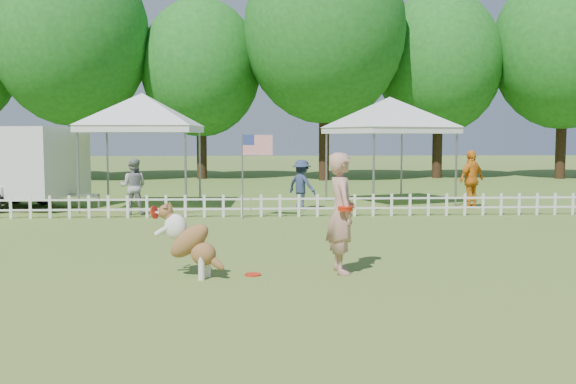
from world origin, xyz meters
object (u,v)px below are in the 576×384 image
object	(u,v)px
handler	(341,213)
cargo_trailer	(3,167)
spectator_a	(133,187)
spectator_c	(471,180)
dog	(190,241)
flag_pole	(242,176)
frisbee_on_turf	(253,275)
canopy_tent_right	(389,152)
spectator_b	(302,185)
canopy_tent_left	(143,152)

from	to	relation	value
handler	cargo_trailer	bearing A→B (deg)	36.55
handler	spectator_a	bearing A→B (deg)	24.90
spectator_c	dog	bearing A→B (deg)	16.92
spectator_a	cargo_trailer	bearing A→B (deg)	-19.79
spectator_c	flag_pole	bearing A→B (deg)	-16.97
cargo_trailer	spectator_c	distance (m)	13.90
frisbee_on_turf	canopy_tent_right	size ratio (longest dim) A/B	0.08
flag_pole	spectator_a	distance (m)	3.20
frisbee_on_turf	spectator_b	xyz separation A→B (m)	(1.44, 8.78, 0.72)
handler	spectator_b	size ratio (longest dim) A/B	1.30
frisbee_on_turf	canopy_tent_right	bearing A→B (deg)	67.22
cargo_trailer	flag_pole	bearing A→B (deg)	-3.40
frisbee_on_turf	canopy_tent_left	bearing A→B (deg)	108.63
dog	flag_pole	bearing A→B (deg)	106.76
canopy_tent_left	canopy_tent_right	distance (m)	7.60
flag_pole	spectator_a	size ratio (longest dim) A/B	1.45
handler	canopy_tent_right	size ratio (longest dim) A/B	0.57
spectator_a	spectator_c	world-z (taller)	spectator_c
canopy_tent_left	flag_pole	world-z (taller)	canopy_tent_left
handler	spectator_a	world-z (taller)	handler
frisbee_on_turf	spectator_a	distance (m)	8.57
canopy_tent_right	spectator_a	xyz separation A→B (m)	(-7.57, -2.41, -0.88)
flag_pole	handler	bearing A→B (deg)	-61.47
spectator_a	canopy_tent_left	bearing A→B (deg)	-85.79
flag_pole	canopy_tent_left	bearing A→B (deg)	151.62
frisbee_on_turf	flag_pole	bearing A→B (deg)	92.10
flag_pole	spectator_a	world-z (taller)	flag_pole
frisbee_on_turf	spectator_c	distance (m)	10.92
handler	canopy_tent_right	distance (m)	10.62
handler	spectator_a	xyz separation A→B (m)	(-4.63, 7.77, -0.18)
spectator_c	canopy_tent_left	bearing A→B (deg)	-38.25
spectator_a	spectator_c	bearing A→B (deg)	-170.74
spectator_a	spectator_c	size ratio (longest dim) A/B	0.89
dog	cargo_trailer	world-z (taller)	cargo_trailer
canopy_tent_left	flag_pole	distance (m)	4.14
frisbee_on_turf	spectator_a	size ratio (longest dim) A/B	0.17
dog	spectator_a	size ratio (longest dim) A/B	0.73
handler	spectator_b	world-z (taller)	handler
spectator_a	spectator_b	size ratio (longest dim) A/B	1.05
canopy_tent_right	cargo_trailer	size ratio (longest dim) A/B	0.59
canopy_tent_left	canopy_tent_right	size ratio (longest dim) A/B	1.01
handler	dog	size ratio (longest dim) A/B	1.69
handler	dog	distance (m)	2.37
canopy_tent_right	flag_pole	xyz separation A→B (m)	(-4.58, -3.48, -0.54)
dog	spectator_c	size ratio (longest dim) A/B	0.65
handler	frisbee_on_turf	distance (m)	1.68
cargo_trailer	spectator_c	world-z (taller)	cargo_trailer
spectator_a	spectator_b	bearing A→B (deg)	-165.20
canopy_tent_left	canopy_tent_right	bearing A→B (deg)	7.99
dog	spectator_c	distance (m)	11.54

